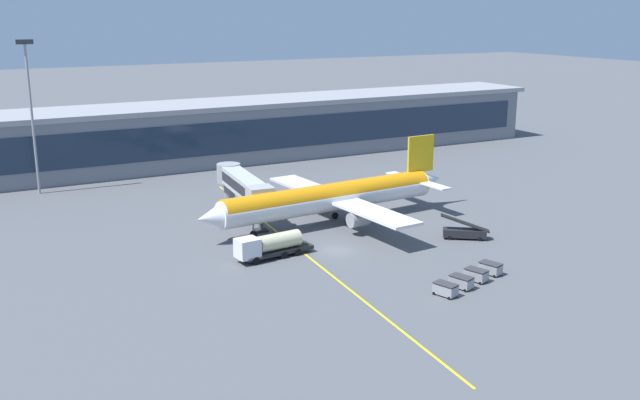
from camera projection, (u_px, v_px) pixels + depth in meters
name	position (u px, v px, depth m)	size (l,w,h in m)	color
ground_plane	(336.00, 250.00, 97.94)	(700.00, 700.00, 0.00)	#515459
apron_lead_in_line	(301.00, 251.00, 97.72)	(0.30, 80.00, 0.01)	yellow
terminal_building	(91.00, 142.00, 142.19)	(209.06, 17.12, 12.63)	slate
main_airliner	(331.00, 197.00, 109.37)	(43.61, 34.58, 11.89)	white
jet_bridge	(242.00, 184.00, 113.27)	(5.60, 20.67, 6.81)	#B2B7BC
fuel_tanker	(269.00, 245.00, 94.46)	(11.00, 3.63, 3.25)	#232326
belt_loader	(465.00, 232.00, 102.73)	(6.38, 5.09, 3.49)	black
baggage_cart_0	(445.00, 289.00, 82.31)	(2.29, 2.99, 1.48)	gray
baggage_cart_1	(461.00, 282.00, 84.53)	(2.29, 2.99, 1.48)	gray
baggage_cart_2	(476.00, 275.00, 86.76)	(2.29, 2.99, 1.48)	gray
baggage_cart_3	(490.00, 268.00, 88.98)	(2.29, 2.99, 1.48)	gray
apron_light_mast_0	(31.00, 107.00, 124.40)	(2.80, 0.50, 26.64)	gray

